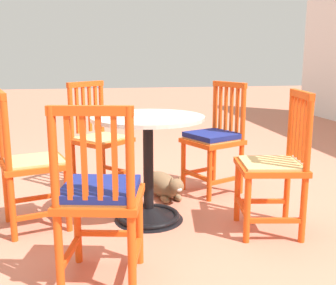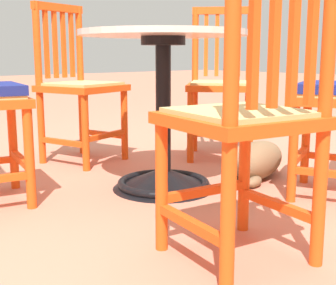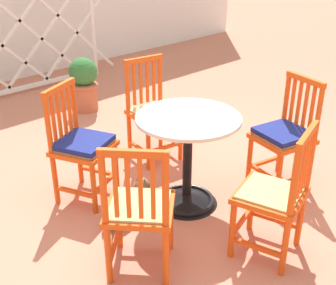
# 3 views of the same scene
# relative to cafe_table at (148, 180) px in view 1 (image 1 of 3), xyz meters

# --- Properties ---
(ground_plane) EXTENTS (24.00, 24.00, 0.00)m
(ground_plane) POSITION_rel_cafe_table_xyz_m (-0.09, 0.06, -0.28)
(ground_plane) COLOR #C6755B
(cafe_table) EXTENTS (0.76, 0.76, 0.73)m
(cafe_table) POSITION_rel_cafe_table_xyz_m (0.00, 0.00, 0.00)
(cafe_table) COLOR black
(cafe_table) RESTS_ON ground_plane
(orange_chair_tucked_in) EXTENTS (0.50, 0.50, 0.91)m
(orange_chair_tucked_in) POSITION_rel_cafe_table_xyz_m (-0.01, -0.77, 0.15)
(orange_chair_tucked_in) COLOR #E04C14
(orange_chair_tucked_in) RESTS_ON ground_plane
(orange_chair_by_planter) EXTENTS (0.47, 0.47, 0.91)m
(orange_chair_by_planter) POSITION_rel_cafe_table_xyz_m (0.75, -0.33, 0.16)
(orange_chair_by_planter) COLOR #E04C14
(orange_chair_by_planter) RESTS_ON ground_plane
(orange_chair_at_corner) EXTENTS (0.46, 0.46, 0.91)m
(orange_chair_at_corner) POSITION_rel_cafe_table_xyz_m (0.33, 0.77, 0.15)
(orange_chair_at_corner) COLOR #E04C14
(orange_chair_at_corner) RESTS_ON ground_plane
(orange_chair_near_fence) EXTENTS (0.53, 0.53, 0.91)m
(orange_chair_near_fence) POSITION_rel_cafe_table_xyz_m (-0.52, 0.62, 0.16)
(orange_chair_near_fence) COLOR #E04C14
(orange_chair_near_fence) RESTS_ON ground_plane
(orange_chair_facing_out) EXTENTS (0.57, 0.57, 0.91)m
(orange_chair_facing_out) POSITION_rel_cafe_table_xyz_m (-0.73, -0.32, 0.15)
(orange_chair_facing_out) COLOR #E04C14
(orange_chair_facing_out) RESTS_ON ground_plane
(tabby_cat) EXTENTS (0.66, 0.44, 0.23)m
(tabby_cat) POSITION_rel_cafe_table_xyz_m (-0.45, 0.18, -0.19)
(tabby_cat) COLOR brown
(tabby_cat) RESTS_ON ground_plane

